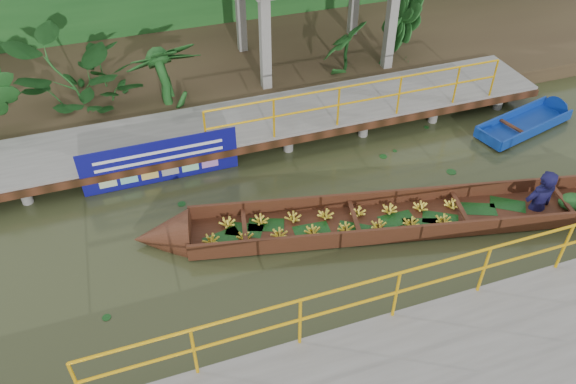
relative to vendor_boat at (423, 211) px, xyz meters
name	(u,v)px	position (x,y,z in m)	size (l,w,h in m)	color
ground	(285,232)	(-2.81, 0.63, -0.26)	(80.00, 80.00, 0.00)	#2E361B
land_strip	(205,62)	(-2.81, 8.13, -0.04)	(30.00, 8.00, 0.45)	#34271A
far_dock	(241,125)	(-2.79, 4.05, 0.21)	(16.00, 2.06, 1.66)	slate
near_dock	(436,383)	(-1.81, -3.57, 0.04)	(18.00, 2.40, 1.73)	slate
vendor_boat	(423,211)	(0.00, 0.00, 0.00)	(11.16, 3.39, 2.41)	#391E0F
moored_blue_boat	(542,116)	(4.93, 2.43, -0.13)	(3.28, 1.57, 0.76)	navy
blue_banner	(161,161)	(-4.89, 3.11, 0.29)	(3.48, 0.04, 1.09)	navy
tropical_plants	(156,69)	(-4.44, 5.93, 1.10)	(14.46, 1.46, 1.83)	#154417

